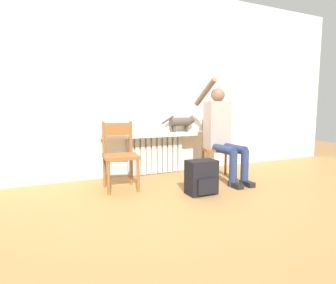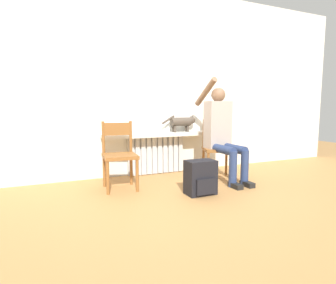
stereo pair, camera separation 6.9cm
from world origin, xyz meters
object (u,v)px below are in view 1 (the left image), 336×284
person (221,130)px  cat (182,122)px  chair_left (120,154)px  chair_right (217,147)px  backpack (202,178)px

person → cat: size_ratio=2.52×
chair_left → person: size_ratio=0.59×
chair_right → backpack: 0.89m
backpack → chair_right: bearing=44.1°
chair_right → person: size_ratio=0.59×
chair_right → chair_left: bearing=-160.0°
backpack → person: bearing=38.6°
chair_left → cat: (1.09, 0.49, 0.34)m
person → cat: 0.68m
cat → backpack: size_ratio=1.41×
chair_left → person: (1.39, -0.12, 0.25)m
person → backpack: (-0.61, -0.48, -0.49)m
cat → backpack: 1.27m
backpack → cat: bearing=73.9°
person → backpack: 0.92m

